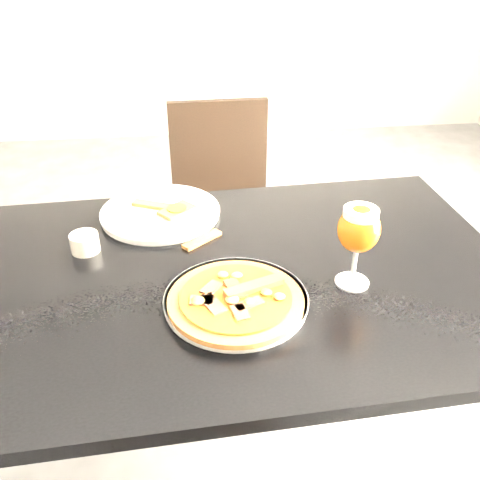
{
  "coord_description": "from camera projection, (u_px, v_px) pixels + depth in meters",
  "views": [
    {
      "loc": [
        0.19,
        -0.84,
        1.41
      ],
      "look_at": [
        0.3,
        0.11,
        0.83
      ],
      "focal_mm": 40.0,
      "sensor_mm": 36.0,
      "label": 1
    }
  ],
  "objects": [
    {
      "name": "dining_table",
      "position": [
        241.0,
        304.0,
        1.21
      ],
      "size": [
        1.24,
        0.86,
        0.75
      ],
      "rotation": [
        0.0,
        0.0,
        0.05
      ],
      "color": "black",
      "rests_on": "ground"
    },
    {
      "name": "chair_far",
      "position": [
        223.0,
        207.0,
        2.03
      ],
      "size": [
        0.4,
        0.4,
        0.84
      ],
      "rotation": [
        0.0,
        0.0,
        0.03
      ],
      "color": "black",
      "rests_on": "ground"
    },
    {
      "name": "plate_main",
      "position": [
        236.0,
        301.0,
        1.06
      ],
      "size": [
        0.37,
        0.37,
        0.02
      ],
      "primitive_type": "cylinder",
      "rotation": [
        0.0,
        0.0,
        0.36
      ],
      "color": "white",
      "rests_on": "dining_table"
    },
    {
      "name": "pizza",
      "position": [
        236.0,
        299.0,
        1.04
      ],
      "size": [
        0.27,
        0.27,
        0.03
      ],
      "rotation": [
        0.0,
        0.0,
        0.04
      ],
      "color": "#9B6025",
      "rests_on": "plate_main"
    },
    {
      "name": "plate_second",
      "position": [
        160.0,
        213.0,
        1.37
      ],
      "size": [
        0.34,
        0.34,
        0.02
      ],
      "primitive_type": "cylinder",
      "rotation": [
        0.0,
        0.0,
        -0.13
      ],
      "color": "white",
      "rests_on": "dining_table"
    },
    {
      "name": "crust_scraps",
      "position": [
        169.0,
        208.0,
        1.36
      ],
      "size": [
        0.17,
        0.12,
        0.01
      ],
      "rotation": [
        0.0,
        0.0,
        0.02
      ],
      "color": "#9B6025",
      "rests_on": "plate_second"
    },
    {
      "name": "loose_crust",
      "position": [
        202.0,
        240.0,
        1.26
      ],
      "size": [
        0.1,
        0.09,
        0.01
      ],
      "primitive_type": "cube",
      "rotation": [
        0.0,
        0.0,
        0.68
      ],
      "color": "#9B6025",
      "rests_on": "dining_table"
    },
    {
      "name": "sauce_cup",
      "position": [
        85.0,
        242.0,
        1.22
      ],
      "size": [
        0.07,
        0.07,
        0.04
      ],
      "color": "silver",
      "rests_on": "dining_table"
    },
    {
      "name": "beer_glass",
      "position": [
        359.0,
        230.0,
        1.06
      ],
      "size": [
        0.09,
        0.09,
        0.18
      ],
      "color": "silver",
      "rests_on": "dining_table"
    }
  ]
}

